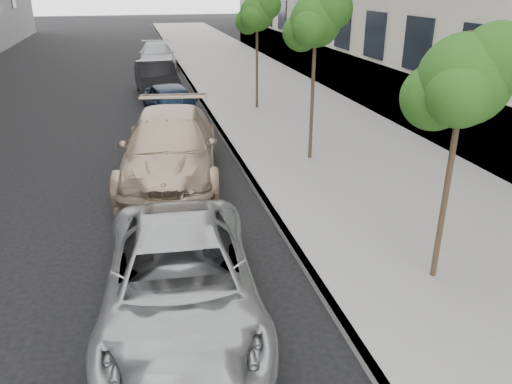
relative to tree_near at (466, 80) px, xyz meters
name	(u,v)px	position (x,y,z in m)	size (l,w,h in m)	color
ground	(282,372)	(-3.23, -1.50, -3.54)	(160.00, 160.00, 0.00)	black
sidewalk	(237,71)	(1.07, 22.50, -3.47)	(6.40, 72.00, 0.14)	gray
curb	(183,73)	(-2.05, 22.50, -3.47)	(0.15, 72.00, 0.14)	#9E9B93
tree_near	(466,80)	(0.00, 0.00, 0.00)	(1.73, 1.53, 4.25)	#38281C
tree_mid	(317,21)	(0.00, 6.50, 0.39)	(1.71, 1.51, 4.64)	#38281C
tree_far	(258,13)	(0.00, 13.00, 0.22)	(1.67, 1.47, 4.44)	#38281C
minivan	(180,280)	(-4.41, -0.01, -2.84)	(2.32, 5.04, 1.40)	#9FA2A4
suv	(170,148)	(-4.06, 6.11, -2.67)	(2.44, 6.00, 1.74)	tan
sedan_blue	(173,104)	(-3.52, 11.80, -2.82)	(1.69, 4.19, 1.43)	black
sedan_black	(157,79)	(-3.81, 16.83, -2.77)	(1.62, 4.66, 1.53)	black
sedan_rear	(157,56)	(-3.33, 24.83, -2.80)	(2.08, 5.12, 1.48)	#9FA2A7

